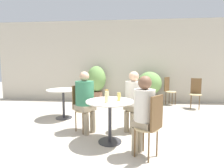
{
  "coord_description": "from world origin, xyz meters",
  "views": [
    {
      "loc": [
        0.08,
        -3.01,
        1.37
      ],
      "look_at": [
        -0.24,
        0.36,
        1.0
      ],
      "focal_mm": 28.0,
      "sensor_mm": 36.0,
      "label": 1
    }
  ],
  "objects_px": {
    "beer_glass_0": "(107,94)",
    "cafe_table_far": "(63,96)",
    "bistro_chair_0": "(152,122)",
    "seated_person_0": "(144,108)",
    "beer_glass_1": "(107,97)",
    "bistro_chair_2": "(81,104)",
    "bistro_chair_1": "(137,104)",
    "seated_person_1": "(133,96)",
    "beer_glass_2": "(119,97)",
    "potted_plant_0": "(96,81)",
    "potted_plant_1": "(149,85)",
    "bistro_chair_3": "(169,88)",
    "bistro_chair_4": "(196,91)",
    "seated_person_2": "(85,97)",
    "cafe_table_near": "(110,110)"
  },
  "relations": [
    {
      "from": "cafe_table_near",
      "to": "cafe_table_far",
      "type": "distance_m",
      "value": 1.85
    },
    {
      "from": "bistro_chair_2",
      "to": "bistro_chair_0",
      "type": "bearing_deg",
      "value": -90.0
    },
    {
      "from": "bistro_chair_4",
      "to": "potted_plant_1",
      "type": "distance_m",
      "value": 1.46
    },
    {
      "from": "bistro_chair_1",
      "to": "bistro_chair_3",
      "type": "bearing_deg",
      "value": 101.87
    },
    {
      "from": "potted_plant_1",
      "to": "seated_person_1",
      "type": "bearing_deg",
      "value": -103.75
    },
    {
      "from": "beer_glass_0",
      "to": "cafe_table_far",
      "type": "bearing_deg",
      "value": 137.66
    },
    {
      "from": "bistro_chair_2",
      "to": "beer_glass_2",
      "type": "height_order",
      "value": "bistro_chair_2"
    },
    {
      "from": "bistro_chair_3",
      "to": "potted_plant_0",
      "type": "distance_m",
      "value": 2.56
    },
    {
      "from": "bistro_chair_0",
      "to": "bistro_chair_4",
      "type": "relative_size",
      "value": 1.0
    },
    {
      "from": "bistro_chair_4",
      "to": "seated_person_1",
      "type": "xyz_separation_m",
      "value": [
        -2.02,
        -2.13,
        0.17
      ]
    },
    {
      "from": "bistro_chair_4",
      "to": "potted_plant_1",
      "type": "xyz_separation_m",
      "value": [
        -1.38,
        0.46,
        0.11
      ]
    },
    {
      "from": "beer_glass_1",
      "to": "potted_plant_1",
      "type": "height_order",
      "value": "potted_plant_1"
    },
    {
      "from": "potted_plant_0",
      "to": "seated_person_2",
      "type": "bearing_deg",
      "value": -84.06
    },
    {
      "from": "bistro_chair_2",
      "to": "beer_glass_2",
      "type": "relative_size",
      "value": 6.5
    },
    {
      "from": "bistro_chair_3",
      "to": "beer_glass_2",
      "type": "height_order",
      "value": "bistro_chair_3"
    },
    {
      "from": "cafe_table_far",
      "to": "seated_person_2",
      "type": "distance_m",
      "value": 1.18
    },
    {
      "from": "seated_person_1",
      "to": "potted_plant_0",
      "type": "height_order",
      "value": "potted_plant_0"
    },
    {
      "from": "seated_person_0",
      "to": "cafe_table_far",
      "type": "bearing_deg",
      "value": -94.74
    },
    {
      "from": "seated_person_0",
      "to": "potted_plant_1",
      "type": "relative_size",
      "value": 1.07
    },
    {
      "from": "bistro_chair_4",
      "to": "potted_plant_0",
      "type": "relative_size",
      "value": 0.72
    },
    {
      "from": "potted_plant_0",
      "to": "cafe_table_near",
      "type": "bearing_deg",
      "value": -75.62
    },
    {
      "from": "beer_glass_1",
      "to": "bistro_chair_2",
      "type": "bearing_deg",
      "value": 133.28
    },
    {
      "from": "bistro_chair_0",
      "to": "seated_person_0",
      "type": "relative_size",
      "value": 0.78
    },
    {
      "from": "seated_person_2",
      "to": "potted_plant_1",
      "type": "distance_m",
      "value": 3.16
    },
    {
      "from": "cafe_table_near",
      "to": "potted_plant_1",
      "type": "height_order",
      "value": "potted_plant_1"
    },
    {
      "from": "bistro_chair_1",
      "to": "bistro_chair_2",
      "type": "distance_m",
      "value": 1.17
    },
    {
      "from": "cafe_table_far",
      "to": "bistro_chair_0",
      "type": "bearing_deg",
      "value": -42.02
    },
    {
      "from": "cafe_table_far",
      "to": "bistro_chair_4",
      "type": "distance_m",
      "value": 4.01
    },
    {
      "from": "cafe_table_near",
      "to": "beer_glass_0",
      "type": "bearing_deg",
      "value": 117.63
    },
    {
      "from": "seated_person_1",
      "to": "beer_glass_1",
      "type": "relative_size",
      "value": 6.39
    },
    {
      "from": "bistro_chair_3",
      "to": "beer_glass_2",
      "type": "distance_m",
      "value": 3.53
    },
    {
      "from": "beer_glass_2",
      "to": "potted_plant_1",
      "type": "xyz_separation_m",
      "value": [
        0.89,
        3.14,
        -0.15
      ]
    },
    {
      "from": "seated_person_0",
      "to": "cafe_table_near",
      "type": "bearing_deg",
      "value": -90.0
    },
    {
      "from": "bistro_chair_1",
      "to": "beer_glass_0",
      "type": "bearing_deg",
      "value": -100.73
    },
    {
      "from": "bistro_chair_0",
      "to": "seated_person_0",
      "type": "distance_m",
      "value": 0.22
    },
    {
      "from": "cafe_table_near",
      "to": "beer_glass_1",
      "type": "bearing_deg",
      "value": -102.93
    },
    {
      "from": "cafe_table_near",
      "to": "potted_plant_0",
      "type": "xyz_separation_m",
      "value": [
        -0.84,
        3.28,
        0.17
      ]
    },
    {
      "from": "beer_glass_0",
      "to": "beer_glass_1",
      "type": "distance_m",
      "value": 0.3
    },
    {
      "from": "bistro_chair_3",
      "to": "seated_person_0",
      "type": "bearing_deg",
      "value": -156.74
    },
    {
      "from": "bistro_chair_3",
      "to": "bistro_chair_2",
      "type": "bearing_deg",
      "value": 179.56
    },
    {
      "from": "potted_plant_0",
      "to": "bistro_chair_2",
      "type": "bearing_deg",
      "value": -86.24
    },
    {
      "from": "seated_person_2",
      "to": "beer_glass_1",
      "type": "bearing_deg",
      "value": -100.92
    },
    {
      "from": "beer_glass_2",
      "to": "bistro_chair_3",
      "type": "bearing_deg",
      "value": 63.89
    },
    {
      "from": "seated_person_1",
      "to": "beer_glass_2",
      "type": "height_order",
      "value": "seated_person_1"
    },
    {
      "from": "bistro_chair_4",
      "to": "beer_glass_1",
      "type": "xyz_separation_m",
      "value": [
        -2.47,
        -2.83,
        0.28
      ]
    },
    {
      "from": "beer_glass_1",
      "to": "potted_plant_0",
      "type": "distance_m",
      "value": 3.53
    },
    {
      "from": "bistro_chair_3",
      "to": "seated_person_2",
      "type": "height_order",
      "value": "seated_person_2"
    },
    {
      "from": "bistro_chair_0",
      "to": "beer_glass_2",
      "type": "relative_size",
      "value": 6.5
    },
    {
      "from": "bistro_chair_2",
      "to": "seated_person_0",
      "type": "bearing_deg",
      "value": -90.0
    },
    {
      "from": "bistro_chair_3",
      "to": "seated_person_0",
      "type": "xyz_separation_m",
      "value": [
        -1.16,
        -3.58,
        0.17
      ]
    }
  ]
}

